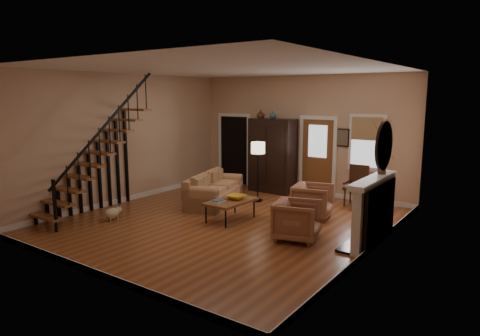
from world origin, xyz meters
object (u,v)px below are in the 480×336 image
Objects in this scene: armchair_left at (297,220)px; side_chair at (356,186)px; floor_lamp at (258,172)px; coffee_table at (231,210)px; armoire at (273,156)px; armchair_right at (313,201)px; sofa at (214,190)px.

armchair_left is 0.82× the size of side_chair.
floor_lamp is 1.53× the size of side_chair.
armoire is at bearing 103.62° from coffee_table.
coffee_table is at bearing 119.74° from armchair_right.
coffee_table is at bearing -53.92° from sofa.
floor_lamp is at bearing 103.82° from coffee_table.
side_chair is (1.82, 2.82, 0.28)m from coffee_table.
floor_lamp reaches higher than side_chair.
coffee_table is 0.76× the size of floor_lamp.
sofa is 1.97× the size of side_chair.
coffee_table is at bearing -76.38° from armoire.
floor_lamp is 2.50m from side_chair.
sofa is 2.58m from armchair_right.
side_chair is (2.55, -0.20, -0.54)m from armoire.
armchair_left is 3.13m from side_chair.
armoire is 1.77× the size of coffee_table.
armchair_left is (2.97, -1.18, 0.01)m from sofa.
armoire is 1.34× the size of floor_lamp.
armchair_left is 0.99× the size of armchair_right.
floor_lamp is (0.71, 0.93, 0.41)m from sofa.
armoire reaches higher than sofa.
armoire is 2.50× the size of armchair_left.
floor_lamp is (-2.26, 2.11, 0.40)m from armchair_left.
floor_lamp is at bearing -76.67° from armoire.
armchair_right is (2.13, -1.77, -0.67)m from armoire.
armoire is at bearing 22.30° from armchair_left.
armchair_right is at bearing -0.07° from armchair_left.
floor_lamp reaches higher than coffee_table.
side_chair is at bearing 24.28° from floor_lamp.
armoire reaches higher than floor_lamp.
coffee_table is (1.15, -0.87, -0.15)m from sofa.
sofa is 2.38× the size of armchair_right.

